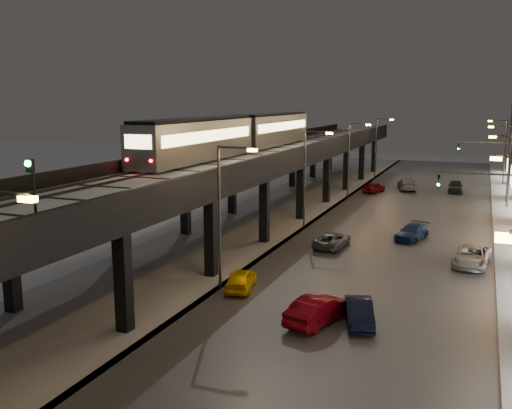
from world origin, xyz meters
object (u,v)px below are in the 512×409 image
(car_taxi, at_px, (241,280))
(car_onc_silver, at_px, (359,313))
(subway_train, at_px, (240,133))
(rail_signal, at_px, (32,180))
(car_onc_white, at_px, (412,233))
(car_onc_red, at_px, (456,187))
(car_mid_silver, at_px, (332,240))
(car_onc_dark, at_px, (472,257))
(car_near_white, at_px, (318,311))
(car_far_white, at_px, (374,188))
(car_mid_dark, at_px, (407,184))

(car_taxi, xyz_separation_m, car_onc_silver, (7.99, -2.84, -0.01))
(subway_train, bearing_deg, rail_signal, -79.72)
(rail_signal, relative_size, car_onc_white, 0.65)
(car_onc_white, height_order, car_onc_red, car_onc_red)
(car_onc_silver, bearing_deg, car_onc_red, 70.84)
(car_mid_silver, distance_m, car_onc_silver, 15.80)
(rail_signal, height_order, car_onc_dark, rail_signal)
(subway_train, relative_size, car_onc_white, 8.32)
(subway_train, relative_size, car_near_white, 8.10)
(car_far_white, relative_size, car_onc_red, 0.90)
(car_mid_dark, bearing_deg, car_onc_red, 170.41)
(car_far_white, relative_size, car_onc_white, 0.91)
(subway_train, height_order, car_onc_silver, subway_train)
(rail_signal, height_order, car_onc_silver, rail_signal)
(car_onc_red, bearing_deg, subway_train, -133.15)
(car_onc_silver, bearing_deg, car_taxi, 144.34)
(car_far_white, xyz_separation_m, car_onc_silver, (7.06, -43.43, -0.03))
(car_onc_dark, bearing_deg, car_near_white, -111.11)
(car_near_white, bearing_deg, subway_train, -42.02)
(car_mid_dark, xyz_separation_m, car_onc_red, (6.01, 0.31, -0.00))
(car_near_white, bearing_deg, rail_signal, 66.91)
(car_mid_silver, relative_size, car_far_white, 1.14)
(car_mid_dark, xyz_separation_m, car_onc_white, (3.85, -27.41, -0.12))
(car_near_white, relative_size, car_onc_silver, 1.15)
(car_onc_white, distance_m, car_onc_red, 27.80)
(car_onc_dark, bearing_deg, car_onc_white, 133.54)
(subway_train, bearing_deg, car_onc_silver, -54.48)
(car_onc_silver, height_order, car_onc_dark, car_onc_dark)
(car_far_white, height_order, car_onc_dark, car_onc_dark)
(car_mid_silver, bearing_deg, car_near_white, 105.15)
(car_mid_dark, distance_m, car_onc_red, 6.02)
(car_taxi, xyz_separation_m, car_far_white, (0.93, 40.59, 0.02))
(rail_signal, distance_m, car_far_white, 55.37)
(car_mid_dark, height_order, car_onc_silver, car_mid_dark)
(car_taxi, bearing_deg, car_mid_silver, -115.26)
(car_taxi, xyz_separation_m, car_onc_white, (8.37, 17.09, -0.02))
(car_taxi, distance_m, car_near_white, 6.91)
(subway_train, height_order, car_near_white, subway_train)
(rail_signal, distance_m, car_taxi, 16.42)
(car_mid_dark, distance_m, car_onc_dark, 34.83)
(car_onc_dark, bearing_deg, car_taxi, -134.93)
(car_mid_dark, distance_m, car_far_white, 5.31)
(car_near_white, height_order, car_mid_dark, car_mid_dark)
(car_mid_dark, height_order, car_onc_dark, car_mid_dark)
(car_mid_silver, height_order, car_far_white, car_far_white)
(car_near_white, bearing_deg, car_taxi, -14.06)
(car_far_white, bearing_deg, car_onc_silver, 114.87)
(rail_signal, xyz_separation_m, car_near_white, (8.74, 10.56, -7.90))
(car_mid_dark, relative_size, car_onc_dark, 1.05)
(subway_train, distance_m, car_far_white, 23.17)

